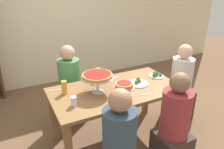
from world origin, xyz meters
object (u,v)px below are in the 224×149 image
object	(u,v)px
beer_glass_amber_tall	(98,74)
cutlery_fork_far	(114,78)
salad_plate_near_diner	(156,75)
cutlery_knife_near	(147,94)
personal_pizza_stand	(124,88)
dining_table	(116,96)
beer_glass_amber_short	(64,87)
diner_head_east	(180,88)
water_glass_clear_near	(74,101)
deep_dish_pizza_stand	(97,77)
diner_near_right	(173,131)
cutlery_fork_near	(56,90)
salad_plate_far_diner	(138,83)
diner_far_left	(70,90)

from	to	relation	value
beer_glass_amber_tall	cutlery_fork_far	bearing A→B (deg)	-12.79
salad_plate_near_diner	cutlery_knife_near	distance (m)	0.54
personal_pizza_stand	cutlery_knife_near	world-z (taller)	personal_pizza_stand
dining_table	beer_glass_amber_short	bearing A→B (deg)	164.04
personal_pizza_stand	beer_glass_amber_short	distance (m)	0.71
diner_head_east	water_glass_clear_near	bearing A→B (deg)	5.63
deep_dish_pizza_stand	cutlery_knife_near	bearing A→B (deg)	-31.96
diner_near_right	personal_pizza_stand	distance (m)	0.69
beer_glass_amber_short	cutlery_knife_near	world-z (taller)	beer_glass_amber_short
beer_glass_amber_short	cutlery_fork_far	bearing A→B (deg)	8.70
beer_glass_amber_tall	cutlery_knife_near	size ratio (longest dim) A/B	0.92
beer_glass_amber_tall	cutlery_fork_far	xyz separation A→B (m)	(0.21, -0.05, -0.08)
salad_plate_near_diner	cutlery_fork_near	distance (m)	1.32
salad_plate_far_diner	cutlery_fork_near	world-z (taller)	salad_plate_far_diner
diner_far_left	diner_head_east	bearing A→B (deg)	64.81
beer_glass_amber_short	cutlery_fork_near	size ratio (longest dim) A/B	0.87
salad_plate_near_diner	diner_head_east	bearing A→B (deg)	-7.16
diner_far_left	deep_dish_pizza_stand	size ratio (longest dim) A/B	3.07
diner_head_east	water_glass_clear_near	size ratio (longest dim) A/B	10.95
diner_near_right	cutlery_fork_far	world-z (taller)	diner_near_right
personal_pizza_stand	salad_plate_near_diner	distance (m)	0.85
salad_plate_far_diner	water_glass_clear_near	size ratio (longest dim) A/B	2.41
salad_plate_near_diner	salad_plate_far_diner	distance (m)	0.35
diner_far_left	personal_pizza_stand	bearing A→B (deg)	15.79
diner_head_east	cutlery_knife_near	bearing A→B (deg)	20.35
diner_far_left	water_glass_clear_near	size ratio (longest dim) A/B	10.95
diner_far_left	cutlery_fork_far	xyz separation A→B (m)	(0.49, -0.43, 0.25)
diner_near_right	diner_head_east	distance (m)	1.03
cutlery_fork_near	water_glass_clear_near	bearing A→B (deg)	110.11
diner_far_left	salad_plate_far_diner	xyz separation A→B (m)	(0.68, -0.70, 0.26)
diner_head_east	cutlery_knife_near	world-z (taller)	diner_head_east
deep_dish_pizza_stand	cutlery_fork_near	world-z (taller)	deep_dish_pizza_stand
water_glass_clear_near	beer_glass_amber_tall	bearing A→B (deg)	43.83
diner_far_left	deep_dish_pizza_stand	bearing A→B (deg)	11.70
diner_far_left	water_glass_clear_near	xyz separation A→B (m)	(-0.20, -0.84, 0.30)
salad_plate_far_diner	beer_glass_amber_tall	size ratio (longest dim) A/B	1.53
personal_pizza_stand	cutlery_fork_far	xyz separation A→B (m)	(0.20, 0.60, -0.18)
salad_plate_near_diner	beer_glass_amber_short	world-z (taller)	beer_glass_amber_short
beer_glass_amber_tall	cutlery_fork_far	size ratio (longest dim) A/B	0.92
diner_head_east	salad_plate_far_diner	size ratio (longest dim) A/B	4.54
diner_head_east	beer_glass_amber_tall	world-z (taller)	diner_head_east
diner_near_right	diner_head_east	bearing A→B (deg)	-46.65
cutlery_knife_near	diner_far_left	bearing A→B (deg)	132.05
beer_glass_amber_short	diner_near_right	bearing A→B (deg)	-43.64
beer_glass_amber_tall	diner_near_right	bearing A→B (deg)	-68.11
deep_dish_pizza_stand	beer_glass_amber_short	size ratio (longest dim) A/B	2.39
cutlery_knife_near	cutlery_fork_far	bearing A→B (deg)	113.10
dining_table	water_glass_clear_near	distance (m)	0.60
diner_near_right	water_glass_clear_near	xyz separation A→B (m)	(-0.89, 0.55, 0.30)
beer_glass_amber_short	cutlery_fork_near	bearing A→B (deg)	119.70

